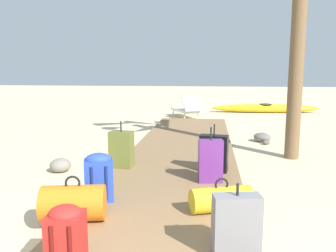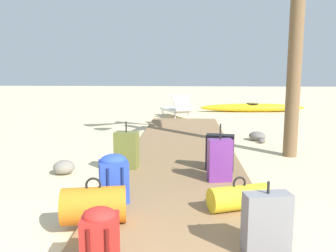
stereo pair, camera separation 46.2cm
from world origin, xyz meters
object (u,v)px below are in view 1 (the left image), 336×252
(suitcase_black, at_px, (214,153))
(duffel_bag_yellow, at_px, (221,199))
(suitcase_olive, at_px, (121,149))
(lounge_chair, at_px, (187,108))
(suitcase_grey, at_px, (236,225))
(kayak, at_px, (265,108))
(backpack_blue, at_px, (99,176))
(suitcase_purple, at_px, (210,161))
(duffel_bag_orange, at_px, (74,203))
(backpack_red, at_px, (66,234))

(suitcase_black, bearing_deg, duffel_bag_yellow, -87.32)
(suitcase_olive, xyz_separation_m, lounge_chair, (0.62, 6.63, -0.05))
(suitcase_grey, distance_m, duffel_bag_yellow, 0.95)
(lounge_chair, distance_m, kayak, 3.51)
(duffel_bag_yellow, bearing_deg, suitcase_olive, 134.19)
(suitcase_olive, distance_m, backpack_blue, 1.48)
(suitcase_olive, distance_m, kayak, 9.23)
(suitcase_olive, height_order, suitcase_grey, suitcase_olive)
(suitcase_olive, relative_size, suitcase_purple, 0.97)
(backpack_blue, bearing_deg, suitcase_grey, -34.61)
(duffel_bag_orange, height_order, lounge_chair, lounge_chair)
(kayak, bearing_deg, backpack_red, -106.14)
(duffel_bag_orange, xyz_separation_m, kayak, (3.58, 10.56, -0.10))
(duffel_bag_orange, distance_m, backpack_red, 0.88)
(lounge_chair, relative_size, kayak, 0.39)
(duffel_bag_yellow, distance_m, kayak, 10.32)
(suitcase_black, xyz_separation_m, kayak, (2.08, 8.55, -0.20))
(suitcase_olive, distance_m, suitcase_purple, 1.57)
(suitcase_olive, xyz_separation_m, duffel_bag_yellow, (1.58, -1.62, -0.16))
(suitcase_purple, relative_size, kayak, 0.19)
(suitcase_grey, bearing_deg, kayak, 80.19)
(duffel_bag_orange, bearing_deg, suitcase_purple, 45.61)
(suitcase_purple, relative_size, suitcase_black, 1.05)
(suitcase_olive, xyz_separation_m, suitcase_grey, (1.68, -2.56, -0.03))
(duffel_bag_orange, distance_m, duffel_bag_yellow, 1.63)
(suitcase_olive, relative_size, backpack_red, 1.48)
(suitcase_purple, distance_m, lounge_chair, 7.27)
(suitcase_olive, xyz_separation_m, backpack_red, (0.29, -2.90, -0.03))
(duffel_bag_orange, bearing_deg, kayak, 71.30)
(backpack_blue, relative_size, kayak, 0.14)
(duffel_bag_orange, distance_m, suitcase_purple, 2.06)
(backpack_blue, xyz_separation_m, kayak, (3.49, 9.97, -0.22))
(duffel_bag_orange, xyz_separation_m, duffel_bag_yellow, (1.56, 0.44, -0.05))
(suitcase_olive, bearing_deg, suitcase_purple, -22.19)
(suitcase_grey, distance_m, lounge_chair, 9.25)
(suitcase_olive, relative_size, backpack_blue, 1.29)
(backpack_blue, bearing_deg, suitcase_purple, 33.14)
(duffel_bag_yellow, xyz_separation_m, suitcase_purple, (-0.13, 1.03, 0.17))
(suitcase_grey, distance_m, suitcase_black, 2.52)
(duffel_bag_orange, bearing_deg, duffel_bag_yellow, 15.66)
(backpack_red, height_order, lounge_chair, lounge_chair)
(backpack_blue, height_order, suitcase_grey, suitcase_grey)
(suitcase_grey, height_order, backpack_red, suitcase_grey)
(suitcase_olive, relative_size, lounge_chair, 0.47)
(duffel_bag_yellow, bearing_deg, suitcase_purple, 96.97)
(suitcase_black, distance_m, kayak, 8.80)
(kayak, bearing_deg, duffel_bag_yellow, -101.24)
(backpack_red, bearing_deg, suitcase_black, 66.93)
(suitcase_purple, distance_m, kayak, 9.34)
(suitcase_olive, height_order, backpack_red, suitcase_olive)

